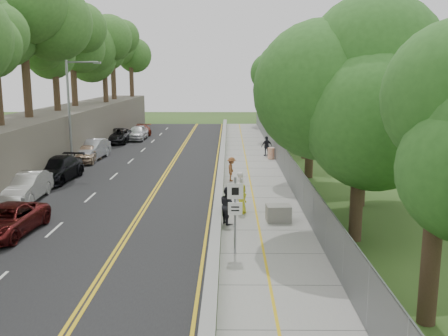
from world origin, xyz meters
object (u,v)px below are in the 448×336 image
at_px(concrete_block, 278,213).
at_px(streetlight, 72,108).
at_px(construction_barrel, 271,153).
at_px(person_far, 267,146).
at_px(car_1, 25,187).
at_px(signpost, 235,207).
at_px(painter_0, 242,199).
at_px(car_2, 7,221).

bearing_deg(concrete_block, streetlight, 137.47).
relative_size(construction_barrel, person_far, 0.55).
xyz_separation_m(car_1, person_far, (14.64, 15.43, 0.06)).
distance_m(streetlight, person_far, 16.37).
height_order(signpost, person_far, signpost).
relative_size(signpost, painter_0, 2.03).
bearing_deg(concrete_block, construction_barrel, 86.43).
height_order(streetlight, concrete_block, streetlight).
bearing_deg(signpost, painter_0, 86.05).
distance_m(signpost, painter_0, 5.92).
relative_size(concrete_block, car_1, 0.24).
distance_m(streetlight, construction_barrel, 16.16).
height_order(car_1, car_2, car_1).
distance_m(car_2, painter_0, 11.04).
relative_size(painter_0, person_far, 0.89).
bearing_deg(person_far, painter_0, 58.98).
bearing_deg(construction_barrel, person_far, 99.88).
bearing_deg(person_far, concrete_block, 64.73).
xyz_separation_m(signpost, construction_barrel, (3.25, 22.13, -1.44)).
distance_m(car_2, person_far, 25.05).
xyz_separation_m(concrete_block, painter_0, (-1.75, 1.31, 0.38)).
relative_size(streetlight, signpost, 2.58).
relative_size(streetlight, concrete_block, 6.90).
height_order(construction_barrel, concrete_block, construction_barrel).
bearing_deg(car_2, car_1, 109.87).
xyz_separation_m(construction_barrel, car_2, (-13.30, -19.90, 0.19)).
relative_size(car_1, painter_0, 3.20).
bearing_deg(signpost, construction_barrel, 81.65).
distance_m(signpost, person_far, 23.83).
distance_m(signpost, construction_barrel, 22.42).
height_order(streetlight, car_1, streetlight).
bearing_deg(concrete_block, painter_0, 143.26).
height_order(streetlight, construction_barrel, streetlight).
bearing_deg(construction_barrel, car_1, -136.90).
height_order(streetlight, painter_0, streetlight).
height_order(streetlight, car_2, streetlight).
bearing_deg(painter_0, person_far, 14.76).
xyz_separation_m(signpost, painter_0, (0.40, 5.79, -1.15)).
bearing_deg(car_2, person_far, 63.47).
relative_size(car_1, car_2, 1.02).
relative_size(construction_barrel, car_1, 0.19).
xyz_separation_m(signpost, car_1, (-11.65, 8.19, -1.12)).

